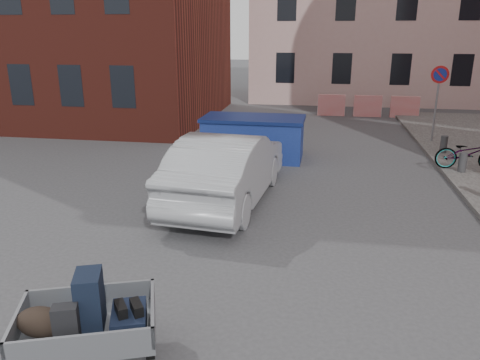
% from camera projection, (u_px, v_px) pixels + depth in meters
% --- Properties ---
extents(ground, '(120.00, 120.00, 0.00)m').
position_uv_depth(ground, '(208.00, 245.00, 8.94)').
color(ground, '#38383A').
rests_on(ground, ground).
extents(no_parking_sign, '(0.60, 0.09, 2.65)m').
position_uv_depth(no_parking_sign, '(438.00, 88.00, 16.27)').
color(no_parking_sign, gray).
rests_on(no_parking_sign, sidewalk).
extents(barriers, '(4.70, 0.18, 1.00)m').
position_uv_depth(barriers, '(368.00, 106.00, 22.20)').
color(barriers, red).
rests_on(barriers, ground).
extents(trailer, '(1.88, 1.98, 1.20)m').
position_uv_depth(trailer, '(86.00, 321.00, 5.58)').
color(trailer, black).
rests_on(trailer, ground).
extents(dumpster, '(3.21, 1.70, 1.34)m').
position_uv_depth(dumpster, '(253.00, 138.00, 14.85)').
color(dumpster, navy).
rests_on(dumpster, ground).
extents(silver_car, '(2.21, 5.20, 1.67)m').
position_uv_depth(silver_car, '(227.00, 168.00, 11.02)').
color(silver_car, '#9DA0A4').
rests_on(silver_car, ground).
extents(bicycle, '(1.78, 0.64, 0.93)m').
position_uv_depth(bicycle, '(468.00, 153.00, 13.30)').
color(bicycle, black).
rests_on(bicycle, sidewalk).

